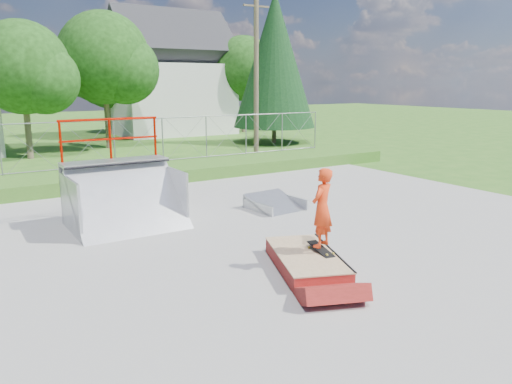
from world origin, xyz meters
TOP-DOWN VIEW (x-y plane):
  - ground at (0.00, 0.00)m, footprint 120.00×120.00m
  - concrete_pad at (0.00, 0.00)m, footprint 20.00×16.00m
  - grass_berm at (0.00, 9.50)m, footprint 24.00×3.00m
  - grind_box at (0.21, -1.34)m, footprint 1.95×2.65m
  - quarter_pipe at (-1.84, 3.54)m, footprint 2.76×2.34m
  - flat_bank_ramp at (2.45, 2.98)m, footprint 1.48×1.56m
  - skateboard at (0.52, -1.42)m, footprint 0.35×0.82m
  - skater at (0.52, -1.42)m, footprint 0.68×0.58m
  - chain_link_fence at (0.00, 10.50)m, footprint 20.00×0.06m
  - gable_house at (9.00, 26.00)m, footprint 8.40×6.08m
  - utility_pole at (7.50, 12.00)m, footprint 0.24×0.24m
  - tree_left_near at (-1.75, 17.83)m, footprint 4.76×4.48m
  - tree_center at (2.78, 19.81)m, footprint 5.44×5.12m
  - tree_right_far at (14.27, 23.82)m, footprint 5.10×4.80m
  - tree_back_mid at (5.21, 27.86)m, footprint 4.08×3.84m
  - conifer_tree at (12.00, 17.00)m, footprint 5.04×5.04m

SIDE VIEW (x-z plane):
  - ground at x=0.00m, z-range 0.00..0.00m
  - concrete_pad at x=0.00m, z-range 0.00..0.04m
  - grind_box at x=0.21m, z-range 0.00..0.36m
  - flat_bank_ramp at x=2.45m, z-range 0.00..0.42m
  - grass_berm at x=0.00m, z-range 0.00..0.50m
  - skateboard at x=0.52m, z-range 0.34..0.46m
  - skater at x=0.52m, z-range 0.40..1.99m
  - quarter_pipe at x=-1.84m, z-range 0.00..2.76m
  - chain_link_fence at x=0.00m, z-range 0.50..2.30m
  - tree_back_mid at x=5.21m, z-range 0.78..6.48m
  - gable_house at x=9.00m, z-range -0.63..8.31m
  - utility_pole at x=7.50m, z-range 0.00..8.00m
  - tree_left_near at x=-1.75m, z-range 0.91..7.56m
  - tree_right_far at x=14.27m, z-range 0.98..8.10m
  - tree_center at x=2.78m, z-range 1.05..8.65m
  - conifer_tree at x=12.00m, z-range 0.50..9.60m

